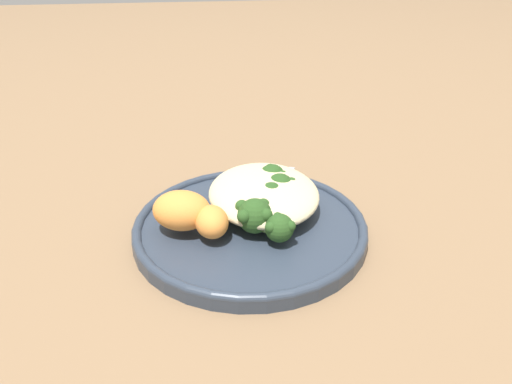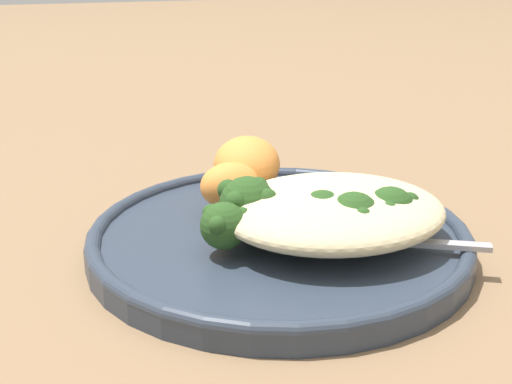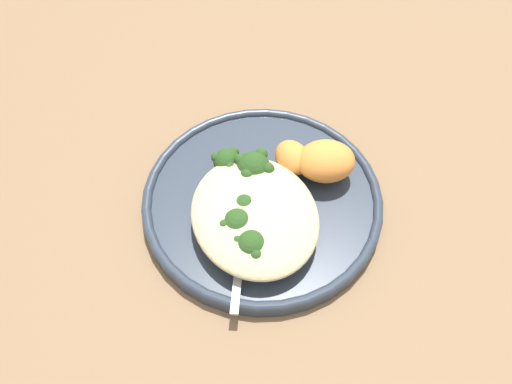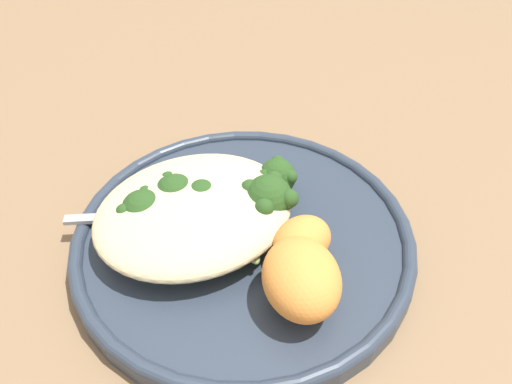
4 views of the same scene
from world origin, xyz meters
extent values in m
plane|color=#846647|center=(0.00, 0.00, 0.00)|extent=(4.00, 4.00, 0.00)
cylinder|color=#2D3847|center=(0.01, 0.01, 0.01)|extent=(0.29, 0.29, 0.02)
torus|color=#2D3847|center=(0.01, 0.01, 0.02)|extent=(0.29, 0.29, 0.01)
ellipsoid|color=beige|center=(-0.03, 0.03, 0.04)|extent=(0.17, 0.14, 0.03)
ellipsoid|color=#8EB25B|center=(0.00, 0.00, 0.03)|extent=(0.06, 0.04, 0.01)
sphere|color=#284C1E|center=(0.03, 0.01, 0.04)|extent=(0.04, 0.04, 0.04)
sphere|color=#284C1E|center=(0.04, 0.03, 0.05)|extent=(0.02, 0.02, 0.02)
sphere|color=#284C1E|center=(0.02, 0.03, 0.05)|extent=(0.02, 0.02, 0.02)
sphere|color=#284C1E|center=(0.02, 0.00, 0.05)|extent=(0.02, 0.02, 0.02)
sphere|color=#284C1E|center=(0.04, 0.00, 0.05)|extent=(0.02, 0.02, 0.02)
ellipsoid|color=#8EB25B|center=(0.01, 0.01, 0.03)|extent=(0.09, 0.08, 0.02)
sphere|color=#284C1E|center=(0.05, 0.04, 0.04)|extent=(0.03, 0.03, 0.03)
sphere|color=#284C1E|center=(0.06, 0.05, 0.04)|extent=(0.01, 0.01, 0.01)
sphere|color=#284C1E|center=(0.04, 0.04, 0.04)|extent=(0.01, 0.01, 0.01)
sphere|color=#284C1E|center=(0.06, 0.03, 0.04)|extent=(0.01, 0.01, 0.01)
ellipsoid|color=#8EB25B|center=(0.01, 0.01, 0.03)|extent=(0.05, 0.07, 0.02)
sphere|color=#284C1E|center=(0.03, 0.04, 0.04)|extent=(0.03, 0.03, 0.03)
sphere|color=#284C1E|center=(0.03, 0.05, 0.04)|extent=(0.01, 0.01, 0.01)
sphere|color=#284C1E|center=(0.02, 0.05, 0.04)|extent=(0.01, 0.01, 0.01)
sphere|color=#284C1E|center=(0.02, 0.03, 0.04)|extent=(0.01, 0.01, 0.01)
sphere|color=#284C1E|center=(0.03, 0.03, 0.04)|extent=(0.01, 0.01, 0.01)
ellipsoid|color=#8EB25B|center=(0.00, 0.01, 0.03)|extent=(0.03, 0.09, 0.02)
sphere|color=#284C1E|center=(0.00, 0.05, 0.04)|extent=(0.03, 0.03, 0.03)
sphere|color=#284C1E|center=(0.01, 0.06, 0.04)|extent=(0.01, 0.01, 0.01)
sphere|color=#284C1E|center=(-0.01, 0.06, 0.04)|extent=(0.01, 0.01, 0.01)
sphere|color=#284C1E|center=(-0.01, 0.05, 0.04)|extent=(0.01, 0.01, 0.01)
sphere|color=#284C1E|center=(0.01, 0.05, 0.04)|extent=(0.01, 0.01, 0.01)
ellipsoid|color=#8EB25B|center=(0.00, 0.02, 0.03)|extent=(0.03, 0.08, 0.01)
sphere|color=#284C1E|center=(0.01, 0.06, 0.04)|extent=(0.03, 0.03, 0.03)
sphere|color=#284C1E|center=(0.01, 0.07, 0.04)|extent=(0.01, 0.01, 0.01)
sphere|color=#284C1E|center=(0.00, 0.07, 0.04)|extent=(0.01, 0.01, 0.01)
sphere|color=#284C1E|center=(0.00, 0.06, 0.04)|extent=(0.01, 0.01, 0.01)
sphere|color=#284C1E|center=(0.01, 0.06, 0.04)|extent=(0.01, 0.01, 0.01)
ellipsoid|color=#8EB25B|center=(-0.01, 0.01, 0.03)|extent=(0.03, 0.07, 0.01)
sphere|color=#284C1E|center=(-0.02, 0.04, 0.04)|extent=(0.04, 0.04, 0.04)
sphere|color=#284C1E|center=(-0.01, 0.05, 0.05)|extent=(0.01, 0.01, 0.01)
sphere|color=#284C1E|center=(-0.03, 0.05, 0.05)|extent=(0.01, 0.01, 0.01)
sphere|color=#284C1E|center=(-0.03, 0.03, 0.05)|extent=(0.01, 0.01, 0.01)
sphere|color=#284C1E|center=(-0.01, 0.03, 0.05)|extent=(0.01, 0.01, 0.01)
ellipsoid|color=#8EB25B|center=(-0.02, 0.02, 0.03)|extent=(0.05, 0.08, 0.01)
sphere|color=#284C1E|center=(-0.04, 0.06, 0.04)|extent=(0.04, 0.04, 0.04)
sphere|color=#284C1E|center=(-0.04, 0.07, 0.05)|extent=(0.01, 0.01, 0.01)
sphere|color=#284C1E|center=(-0.04, 0.04, 0.05)|extent=(0.01, 0.01, 0.01)
ellipsoid|color=#8EB25B|center=(-0.03, 0.01, 0.03)|extent=(0.09, 0.08, 0.02)
sphere|color=#284C1E|center=(-0.07, 0.05, 0.04)|extent=(0.04, 0.04, 0.04)
sphere|color=#284C1E|center=(-0.06, 0.06, 0.05)|extent=(0.01, 0.01, 0.01)
sphere|color=#284C1E|center=(-0.08, 0.05, 0.05)|extent=(0.01, 0.01, 0.01)
sphere|color=#284C1E|center=(-0.06, 0.04, 0.05)|extent=(0.01, 0.01, 0.01)
ellipsoid|color=orange|center=(0.03, -0.04, 0.04)|extent=(0.05, 0.05, 0.04)
ellipsoid|color=orange|center=(0.01, -0.07, 0.05)|extent=(0.07, 0.08, 0.05)
cube|color=#A3A3A8|center=(-0.09, 0.07, 0.02)|extent=(0.08, 0.04, 0.00)
ellipsoid|color=#A3A3A8|center=(-0.04, 0.05, 0.03)|extent=(0.05, 0.04, 0.01)
camera|label=1|loc=(0.53, -0.05, 0.35)|focal=35.00mm
camera|label=2|loc=(0.14, 0.49, 0.23)|focal=50.00mm
camera|label=3|loc=(-0.31, 0.13, 0.51)|focal=35.00mm
camera|label=4|loc=(-0.12, -0.25, 0.33)|focal=35.00mm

